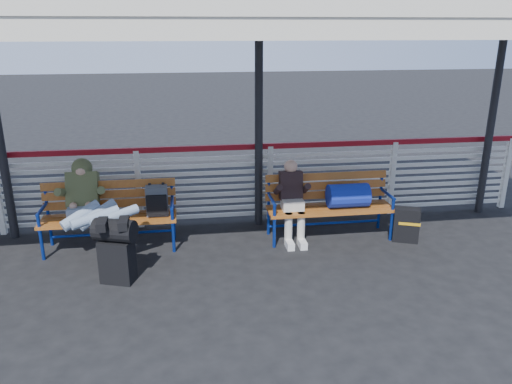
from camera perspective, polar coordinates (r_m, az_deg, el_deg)
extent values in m
plane|color=black|center=(6.18, -14.14, -10.42)|extent=(60.00, 60.00, 0.00)
cube|color=silver|center=(7.70, -13.23, 0.30)|extent=(12.00, 0.04, 1.04)
cube|color=maroon|center=(7.54, -13.56, 4.64)|extent=(12.00, 0.06, 0.08)
cube|color=silver|center=(9.32, 26.63, 1.93)|extent=(0.08, 0.08, 1.20)
cube|color=silver|center=(6.35, -15.63, 19.17)|extent=(12.60, 3.60, 0.16)
cube|color=silver|center=(4.61, -18.07, 17.93)|extent=(12.60, 0.06, 0.30)
cylinder|color=black|center=(7.38, 0.32, 7.24)|extent=(0.12, 0.12, 3.00)
cylinder|color=black|center=(8.73, 25.30, 7.23)|extent=(0.12, 0.12, 3.00)
cube|color=black|center=(6.22, -15.56, -7.64)|extent=(0.44, 0.35, 0.53)
cylinder|color=black|center=(6.06, -15.88, -4.23)|extent=(0.54, 0.41, 0.27)
cube|color=#AF6A22|center=(7.04, -16.44, -2.97)|extent=(1.80, 0.50, 0.04)
cube|color=#AF6A22|center=(7.19, -16.37, -0.22)|extent=(1.80, 0.10, 0.40)
cylinder|color=#0D2C97|center=(7.12, -23.29, -5.48)|extent=(0.04, 0.04, 0.45)
cylinder|color=#0D2C97|center=(6.86, -9.42, -5.03)|extent=(0.04, 0.04, 0.45)
cylinder|color=#0D2C97|center=(7.46, -22.64, -2.46)|extent=(0.04, 0.04, 0.90)
cylinder|color=#0D2C97|center=(7.22, -9.48, -1.93)|extent=(0.04, 0.04, 0.90)
cube|color=#4A4E52|center=(6.92, -11.25, -0.97)|extent=(0.29, 0.18, 0.41)
cube|color=#AF6A22|center=(7.20, 8.50, -1.93)|extent=(1.80, 0.50, 0.04)
cube|color=#AF6A22|center=(7.35, 8.02, 0.74)|extent=(1.80, 0.10, 0.40)
cylinder|color=#0D2C97|center=(6.91, 2.10, -4.62)|extent=(0.04, 0.04, 0.45)
cylinder|color=#0D2C97|center=(7.39, 15.20, -3.72)|extent=(0.04, 0.04, 0.45)
cylinder|color=#0D2C97|center=(7.26, 1.45, -1.56)|extent=(0.04, 0.04, 0.90)
cylinder|color=#0D2C97|center=(7.72, 13.99, -0.89)|extent=(0.04, 0.04, 0.90)
cylinder|color=#10239A|center=(7.21, 10.47, -0.40)|extent=(0.58, 0.34, 0.34)
cube|color=#8EA4BF|center=(7.12, -19.24, -2.26)|extent=(0.36, 0.26, 0.18)
cube|color=#4A4B28|center=(7.22, -19.18, 0.23)|extent=(0.42, 0.38, 0.53)
sphere|color=#4A4B28|center=(7.24, -19.27, 2.58)|extent=(0.28, 0.28, 0.28)
sphere|color=tan|center=(7.20, -19.32, 2.42)|extent=(0.21, 0.21, 0.21)
cube|color=black|center=(5.98, -17.17, -3.56)|extent=(0.11, 0.27, 0.10)
cube|color=black|center=(5.95, -14.89, -3.47)|extent=(0.11, 0.27, 0.10)
cube|color=beige|center=(7.06, 4.18, -1.48)|extent=(0.30, 0.24, 0.16)
cube|color=black|center=(7.11, 3.99, 0.80)|extent=(0.32, 0.23, 0.42)
sphere|color=tan|center=(7.06, 4.00, 2.94)|extent=(0.19, 0.19, 0.19)
cylinder|color=beige|center=(6.99, 3.72, -4.25)|extent=(0.11, 0.11, 0.46)
cylinder|color=beige|center=(7.02, 5.16, -4.16)|extent=(0.11, 0.11, 0.46)
cube|color=silver|center=(6.97, 3.86, -6.00)|extent=(0.10, 0.24, 0.10)
cube|color=silver|center=(7.01, 5.31, -5.90)|extent=(0.10, 0.24, 0.10)
cube|color=black|center=(7.42, 16.79, -3.59)|extent=(0.40, 0.31, 0.49)
cube|color=gold|center=(7.31, 17.17, -3.54)|extent=(0.28, 0.13, 0.04)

